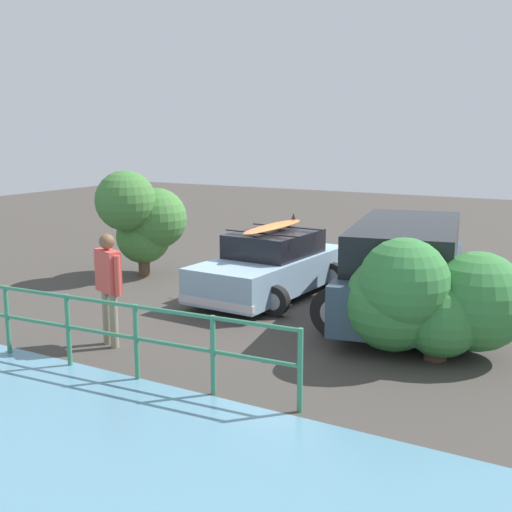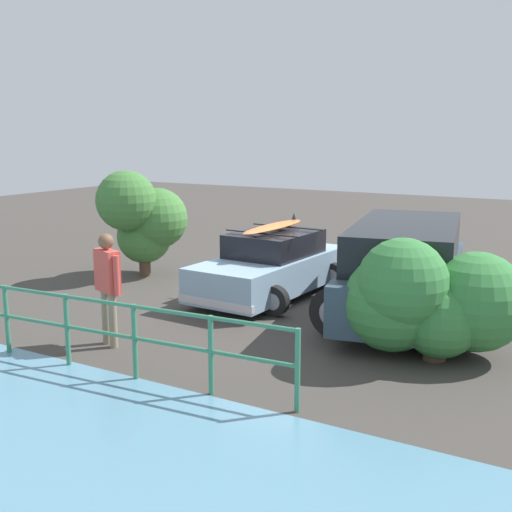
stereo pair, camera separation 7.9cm
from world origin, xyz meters
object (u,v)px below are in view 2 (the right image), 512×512
(bush_near_left, at_px, (143,218))
(bush_near_right, at_px, (427,301))
(person_bystander, at_px, (108,279))
(sedan_car, at_px, (271,266))
(suv_car, at_px, (405,269))

(bush_near_left, bearing_deg, bush_near_right, 162.84)
(person_bystander, bearing_deg, sedan_car, -99.73)
(sedan_car, bearing_deg, bush_near_right, 150.91)
(bush_near_right, bearing_deg, sedan_car, -29.09)
(person_bystander, bearing_deg, bush_near_left, -56.39)
(bush_near_left, xyz_separation_m, bush_near_right, (-7.37, 2.27, -0.48))
(suv_car, relative_size, bush_near_left, 2.06)
(bush_near_right, bearing_deg, suv_car, -63.79)
(suv_car, xyz_separation_m, bush_near_right, (-0.92, 1.87, -0.04))
(person_bystander, height_order, bush_near_left, bush_near_left)
(sedan_car, relative_size, bush_near_left, 1.61)
(person_bystander, bearing_deg, bush_near_right, -156.53)
(person_bystander, bearing_deg, suv_car, -133.33)
(suv_car, relative_size, person_bystander, 2.85)
(sedan_car, relative_size, person_bystander, 2.23)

